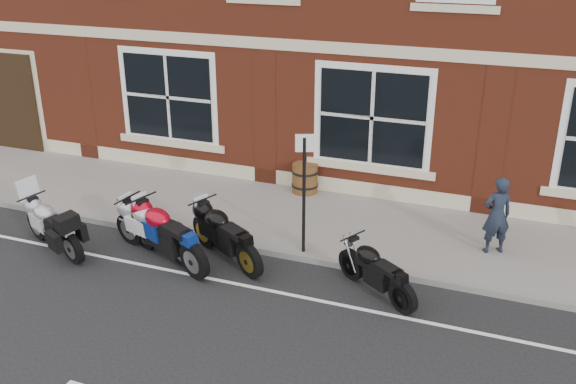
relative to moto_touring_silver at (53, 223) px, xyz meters
name	(u,v)px	position (x,y,z in m)	size (l,w,h in m)	color
ground	(219,287)	(3.56, -0.16, -0.54)	(80.00, 80.00, 0.00)	black
sidewalk	(282,216)	(3.56, 2.84, -0.48)	(30.00, 3.00, 0.12)	slate
kerb	(252,248)	(3.56, 1.26, -0.48)	(30.00, 0.16, 0.12)	slate
moto_touring_silver	(53,223)	(0.00, 0.00, 0.00)	(1.90, 0.94, 1.33)	black
moto_sport_red	(168,232)	(2.30, 0.36, 0.05)	(2.14, 1.11, 1.03)	black
moto_sport_black	(226,233)	(3.26, 0.79, 0.02)	(1.92, 1.23, 0.97)	black
moto_sport_silver	(155,227)	(1.92, 0.53, 0.01)	(2.09, 0.75, 0.96)	black
moto_naked_black	(376,268)	(6.14, 0.60, -0.06)	(1.60, 1.17, 0.84)	black
pedestrian_left	(497,215)	(7.88, 2.64, 0.32)	(0.54, 0.36, 1.49)	black
barrel_planter	(305,178)	(3.62, 4.14, -0.08)	(0.61, 0.61, 0.68)	#562C17
parking_sign	(304,186)	(4.56, 1.39, 0.91)	(0.31, 0.14, 2.30)	black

